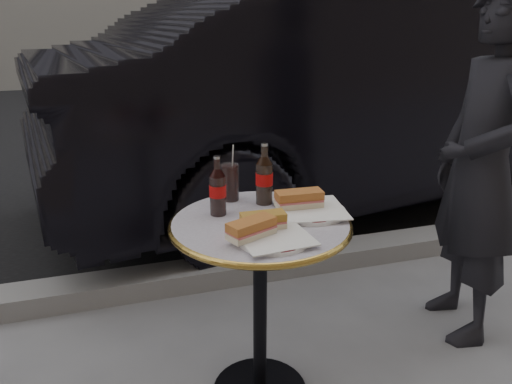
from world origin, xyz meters
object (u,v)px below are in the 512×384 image
object	(u,v)px
parked_car	(368,95)
pedestrian	(481,170)
bistro_table	(260,314)
cola_bottle_left	(218,185)
plate_left	(273,239)
plate_right	(310,211)
cola_bottle_right	(264,173)
cola_glass	(230,182)

from	to	relation	value
parked_car	pedestrian	size ratio (longest dim) A/B	3.17
bistro_table	cola_bottle_left	distance (m)	0.50
plate_left	cola_bottle_left	xyz separation A→B (m)	(-0.12, 0.26, 0.10)
cola_bottle_left	parked_car	size ratio (longest dim) A/B	0.04
plate_right	cola_bottle_right	bearing A→B (deg)	132.47
plate_left	cola_bottle_left	size ratio (longest dim) A/B	1.08
parked_car	pedestrian	xyz separation A→B (m)	(-0.45, -1.78, -0.03)
plate_left	cola_bottle_right	size ratio (longest dim) A/B	0.99
cola_bottle_right	plate_left	bearing A→B (deg)	-102.71
cola_bottle_left	pedestrian	xyz separation A→B (m)	(1.15, 0.06, -0.07)
cola_glass	pedestrian	distance (m)	1.08
bistro_table	cola_glass	bearing A→B (deg)	101.45
bistro_table	plate_left	bearing A→B (deg)	-92.40
bistro_table	parked_car	world-z (taller)	parked_car
bistro_table	cola_glass	distance (m)	0.49
plate_left	cola_glass	distance (m)	0.39
plate_left	cola_bottle_left	distance (m)	0.30
plate_left	cola_bottle_left	world-z (taller)	cola_bottle_left
bistro_table	pedestrian	distance (m)	1.12
cola_bottle_left	cola_glass	xyz separation A→B (m)	(0.08, 0.13, -0.04)
pedestrian	parked_car	bearing A→B (deg)	177.77
cola_bottle_left	cola_bottle_right	xyz separation A→B (m)	(0.19, 0.06, 0.01)
bistro_table	plate_left	size ratio (longest dim) A/B	3.20
cola_bottle_left	pedestrian	bearing A→B (deg)	3.10
cola_bottle_left	cola_bottle_right	world-z (taller)	cola_bottle_right
plate_right	cola_bottle_left	bearing A→B (deg)	165.31
cola_glass	cola_bottle_right	bearing A→B (deg)	-33.09
plate_right	cola_bottle_left	size ratio (longest dim) A/B	1.17
pedestrian	cola_bottle_left	bearing A→B (deg)	-74.95
bistro_table	parked_car	distance (m)	2.49
plate_left	cola_glass	bearing A→B (deg)	95.90
cola_bottle_left	cola_glass	distance (m)	0.15
parked_car	cola_glass	bearing A→B (deg)	128.99
pedestrian	cola_bottle_right	bearing A→B (deg)	-77.68
bistro_table	plate_right	world-z (taller)	plate_right
bistro_table	cola_glass	xyz separation A→B (m)	(-0.05, 0.23, 0.44)
cola_bottle_right	cola_glass	bearing A→B (deg)	146.91
plate_right	plate_left	bearing A→B (deg)	-138.27
bistro_table	pedestrian	bearing A→B (deg)	9.02
bistro_table	parked_car	bearing A→B (deg)	52.72
bistro_table	plate_right	distance (m)	0.42
cola_bottle_left	parked_car	xyz separation A→B (m)	(1.60, 1.85, -0.04)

